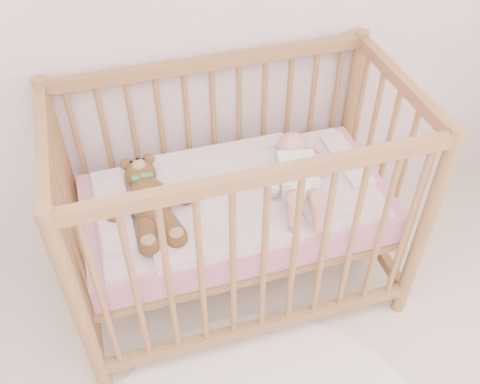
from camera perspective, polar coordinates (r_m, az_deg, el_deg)
name	(u,v)px	position (r m, az deg, el deg)	size (l,w,h in m)	color
crib	(237,205)	(2.18, -0.37, -1.43)	(1.36, 0.76, 1.00)	#996241
mattress	(237,208)	(2.19, -0.37, -1.71)	(1.22, 0.62, 0.13)	#C87D9A
blanket	(236,195)	(2.13, -0.38, -0.29)	(1.10, 0.58, 0.06)	#D190A7
baby	(298,172)	(2.13, 6.18, 2.13)	(0.27, 0.56, 0.14)	white
teddy_bear	(150,200)	(2.02, -9.62, -0.82)	(0.35, 0.50, 0.14)	brown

